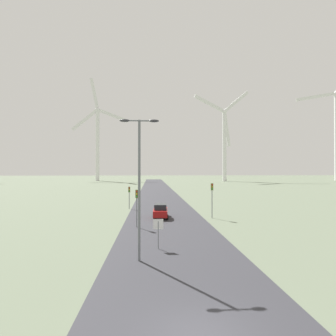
{
  "coord_description": "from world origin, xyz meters",
  "views": [
    {
      "loc": [
        -1.84,
        -9.63,
        6.24
      ],
      "look_at": [
        0.0,
        18.68,
        6.47
      ],
      "focal_mm": 28.0,
      "sensor_mm": 36.0,
      "label": 1
    }
  ],
  "objects_px": {
    "streetlamp": "(139,172)",
    "stop_sign_near": "(158,228)",
    "traffic_light_post_near_right": "(212,193)",
    "wind_turbine_left": "(98,136)",
    "wind_turbine_center": "(224,137)",
    "wind_turbine_right": "(336,127)",
    "traffic_light_post_near_left": "(137,200)",
    "car_approaching": "(160,211)",
    "traffic_light_post_mid_left": "(129,193)"
  },
  "relations": [
    {
      "from": "stop_sign_near",
      "to": "wind_turbine_left",
      "type": "height_order",
      "value": "wind_turbine_left"
    },
    {
      "from": "wind_turbine_left",
      "to": "traffic_light_post_near_left",
      "type": "bearing_deg",
      "value": -76.79
    },
    {
      "from": "traffic_light_post_near_left",
      "to": "wind_turbine_center",
      "type": "height_order",
      "value": "wind_turbine_center"
    },
    {
      "from": "streetlamp",
      "to": "wind_turbine_center",
      "type": "height_order",
      "value": "wind_turbine_center"
    },
    {
      "from": "streetlamp",
      "to": "car_approaching",
      "type": "xyz_separation_m",
      "value": [
        2.04,
        16.06,
        -5.19
      ]
    },
    {
      "from": "streetlamp",
      "to": "stop_sign_near",
      "type": "bearing_deg",
      "value": 62.61
    },
    {
      "from": "traffic_light_post_near_right",
      "to": "wind_turbine_left",
      "type": "relative_size",
      "value": 0.08
    },
    {
      "from": "streetlamp",
      "to": "stop_sign_near",
      "type": "relative_size",
      "value": 4.14
    },
    {
      "from": "traffic_light_post_near_right",
      "to": "traffic_light_post_mid_left",
      "type": "relative_size",
      "value": 1.27
    },
    {
      "from": "wind_turbine_right",
      "to": "stop_sign_near",
      "type": "bearing_deg",
      "value": -130.57
    },
    {
      "from": "traffic_light_post_near_left",
      "to": "wind_turbine_right",
      "type": "xyz_separation_m",
      "value": [
        112.41,
        120.84,
        29.2
      ]
    },
    {
      "from": "wind_turbine_right",
      "to": "traffic_light_post_near_left",
      "type": "bearing_deg",
      "value": -132.93
    },
    {
      "from": "stop_sign_near",
      "to": "traffic_light_post_mid_left",
      "type": "relative_size",
      "value": 0.66
    },
    {
      "from": "stop_sign_near",
      "to": "traffic_light_post_near_right",
      "type": "height_order",
      "value": "traffic_light_post_near_right"
    },
    {
      "from": "traffic_light_post_near_right",
      "to": "wind_turbine_right",
      "type": "height_order",
      "value": "wind_turbine_right"
    },
    {
      "from": "wind_turbine_left",
      "to": "car_approaching",
      "type": "bearing_deg",
      "value": -74.99
    },
    {
      "from": "traffic_light_post_near_left",
      "to": "wind_turbine_right",
      "type": "bearing_deg",
      "value": 47.07
    },
    {
      "from": "streetlamp",
      "to": "traffic_light_post_near_left",
      "type": "distance_m",
      "value": 11.09
    },
    {
      "from": "streetlamp",
      "to": "traffic_light_post_near_right",
      "type": "bearing_deg",
      "value": 60.48
    },
    {
      "from": "traffic_light_post_near_right",
      "to": "wind_turbine_right",
      "type": "distance_m",
      "value": 157.82
    },
    {
      "from": "streetlamp",
      "to": "wind_turbine_left",
      "type": "relative_size",
      "value": 0.16
    },
    {
      "from": "streetlamp",
      "to": "car_approaching",
      "type": "relative_size",
      "value": 2.33
    },
    {
      "from": "streetlamp",
      "to": "wind_turbine_center",
      "type": "xyz_separation_m",
      "value": [
        42.07,
        126.54,
        18.79
      ]
    },
    {
      "from": "traffic_light_post_near_left",
      "to": "traffic_light_post_near_right",
      "type": "relative_size",
      "value": 0.9
    },
    {
      "from": "traffic_light_post_mid_left",
      "to": "car_approaching",
      "type": "bearing_deg",
      "value": -60.07
    },
    {
      "from": "wind_turbine_center",
      "to": "traffic_light_post_near_left",
      "type": "bearing_deg",
      "value": -110.27
    },
    {
      "from": "streetlamp",
      "to": "traffic_light_post_near_left",
      "type": "bearing_deg",
      "value": 94.02
    },
    {
      "from": "wind_turbine_center",
      "to": "wind_turbine_right",
      "type": "distance_m",
      "value": 70.15
    },
    {
      "from": "stop_sign_near",
      "to": "traffic_light_post_near_left",
      "type": "bearing_deg",
      "value": 105.0
    },
    {
      "from": "traffic_light_post_mid_left",
      "to": "wind_turbine_center",
      "type": "bearing_deg",
      "value": 66.36
    },
    {
      "from": "traffic_light_post_near_right",
      "to": "wind_turbine_left",
      "type": "distance_m",
      "value": 130.66
    },
    {
      "from": "traffic_light_post_near_left",
      "to": "wind_turbine_left",
      "type": "relative_size",
      "value": 0.07
    },
    {
      "from": "stop_sign_near",
      "to": "wind_turbine_left",
      "type": "distance_m",
      "value": 141.09
    },
    {
      "from": "car_approaching",
      "to": "wind_turbine_right",
      "type": "xyz_separation_m",
      "value": [
        109.62,
        115.41,
        31.29
      ]
    },
    {
      "from": "traffic_light_post_near_left",
      "to": "car_approaching",
      "type": "bearing_deg",
      "value": 62.87
    },
    {
      "from": "traffic_light_post_near_left",
      "to": "traffic_light_post_near_right",
      "type": "height_order",
      "value": "traffic_light_post_near_right"
    },
    {
      "from": "traffic_light_post_mid_left",
      "to": "wind_turbine_left",
      "type": "bearing_deg",
      "value": 103.82
    },
    {
      "from": "traffic_light_post_mid_left",
      "to": "wind_turbine_center",
      "type": "height_order",
      "value": "wind_turbine_center"
    },
    {
      "from": "wind_turbine_right",
      "to": "traffic_light_post_near_right",
      "type": "bearing_deg",
      "value": -131.57
    },
    {
      "from": "traffic_light_post_near_right",
      "to": "traffic_light_post_near_left",
      "type": "bearing_deg",
      "value": -153.26
    },
    {
      "from": "wind_turbine_center",
      "to": "wind_turbine_right",
      "type": "xyz_separation_m",
      "value": [
        69.6,
        4.93,
        7.31
      ]
    },
    {
      "from": "traffic_light_post_near_left",
      "to": "wind_turbine_center",
      "type": "xyz_separation_m",
      "value": [
        42.81,
        115.91,
        21.89
      ]
    },
    {
      "from": "streetlamp",
      "to": "traffic_light_post_near_right",
      "type": "xyz_separation_m",
      "value": [
        8.72,
        15.4,
        -2.8
      ]
    },
    {
      "from": "car_approaching",
      "to": "traffic_light_post_mid_left",
      "type": "bearing_deg",
      "value": 119.93
    },
    {
      "from": "traffic_light_post_near_right",
      "to": "traffic_light_post_mid_left",
      "type": "height_order",
      "value": "traffic_light_post_near_right"
    },
    {
      "from": "stop_sign_near",
      "to": "traffic_light_post_mid_left",
      "type": "bearing_deg",
      "value": 100.68
    },
    {
      "from": "streetlamp",
      "to": "traffic_light_post_near_left",
      "type": "xyz_separation_m",
      "value": [
        -0.75,
        10.63,
        -3.1
      ]
    },
    {
      "from": "car_approaching",
      "to": "stop_sign_near",
      "type": "bearing_deg",
      "value": -92.79
    },
    {
      "from": "stop_sign_near",
      "to": "wind_turbine_left",
      "type": "relative_size",
      "value": 0.04
    },
    {
      "from": "streetlamp",
      "to": "car_approaching",
      "type": "bearing_deg",
      "value": 82.77
    }
  ]
}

